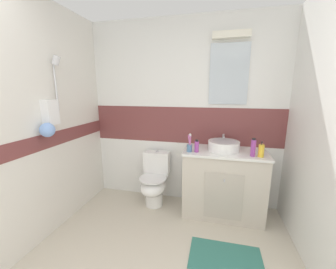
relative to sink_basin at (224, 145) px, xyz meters
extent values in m
cube|color=beige|center=(-0.55, -0.96, -0.93)|extent=(3.20, 3.48, 0.04)
cube|color=white|center=(-0.55, 0.29, -0.49)|extent=(3.20, 0.10, 0.85)
cube|color=brown|center=(-0.55, 0.29, 0.19)|extent=(3.20, 0.10, 0.50)
cube|color=white|center=(-0.55, 0.29, 1.01)|extent=(3.20, 0.10, 1.15)
cube|color=silver|center=(0.02, 0.23, 0.86)|extent=(0.47, 0.02, 0.74)
cube|color=white|center=(0.02, 0.19, 1.31)|extent=(0.44, 0.10, 0.08)
cube|color=silver|center=(-1.90, -0.96, 0.34)|extent=(0.10, 3.48, 2.50)
cube|color=brown|center=(-1.84, -0.96, 0.13)|extent=(0.01, 3.48, 0.16)
cube|color=white|center=(-1.80, -0.73, 0.44)|extent=(0.10, 0.14, 0.26)
cylinder|color=silver|center=(-1.82, -0.59, 0.71)|extent=(0.02, 0.02, 0.53)
cylinder|color=silver|center=(-1.78, -0.59, 0.97)|extent=(0.10, 0.07, 0.11)
sphere|color=#7FA5E5|center=(-1.75, -0.84, 0.27)|extent=(0.15, 0.15, 0.15)
cube|color=beige|center=(0.02, -0.01, -0.50)|extent=(0.97, 0.51, 0.82)
cube|color=white|center=(0.02, -0.02, -0.08)|extent=(0.99, 0.53, 0.03)
cube|color=#B6AD9F|center=(0.02, -0.27, -0.54)|extent=(0.44, 0.01, 0.57)
cylinder|color=silver|center=(0.02, -0.29, -0.34)|extent=(0.02, 0.02, 0.03)
cylinder|color=white|center=(0.00, 0.00, 0.00)|extent=(0.38, 0.38, 0.12)
cylinder|color=#B3B3B8|center=(0.00, 0.00, 0.05)|extent=(0.31, 0.31, 0.01)
cylinder|color=silver|center=(0.00, 0.22, 0.02)|extent=(0.03, 0.03, 0.16)
cylinder|color=silver|center=(0.00, 0.11, 0.10)|extent=(0.02, 0.17, 0.02)
cylinder|color=white|center=(-0.90, -0.04, -0.82)|extent=(0.24, 0.24, 0.18)
ellipsoid|color=white|center=(-0.90, -0.08, -0.62)|extent=(0.34, 0.42, 0.22)
cylinder|color=white|center=(-0.90, -0.08, -0.50)|extent=(0.37, 0.37, 0.02)
cube|color=white|center=(-0.90, 0.13, -0.35)|extent=(0.36, 0.17, 0.32)
cylinder|color=silver|center=(-0.90, 0.13, -0.18)|extent=(0.04, 0.04, 0.02)
cylinder|color=#4C7299|center=(-0.40, -0.16, -0.02)|extent=(0.06, 0.06, 0.09)
cylinder|color=#D872BF|center=(-0.41, -0.15, 0.05)|extent=(0.04, 0.01, 0.17)
cube|color=white|center=(-0.41, -0.15, 0.14)|extent=(0.02, 0.02, 0.03)
cylinder|color=#D872BF|center=(-0.40, -0.17, 0.06)|extent=(0.04, 0.02, 0.19)
cube|color=white|center=(-0.40, -0.17, 0.15)|extent=(0.02, 0.02, 0.03)
cylinder|color=#D872BF|center=(-0.39, -0.15, 0.05)|extent=(0.01, 0.03, 0.17)
cube|color=white|center=(-0.39, -0.15, 0.14)|extent=(0.01, 0.02, 0.03)
cylinder|color=yellow|center=(0.40, -0.17, 0.01)|extent=(0.06, 0.06, 0.14)
cylinder|color=#262626|center=(0.40, -0.17, 0.10)|extent=(0.01, 0.01, 0.04)
cylinder|color=#262626|center=(0.40, -0.18, 0.11)|extent=(0.01, 0.02, 0.01)
cylinder|color=#993F99|center=(-0.32, -0.15, 0.00)|extent=(0.05, 0.05, 0.13)
cylinder|color=black|center=(-0.32, -0.15, 0.08)|extent=(0.04, 0.04, 0.02)
cylinder|color=#993F99|center=(0.31, -0.17, 0.03)|extent=(0.05, 0.05, 0.19)
cylinder|color=black|center=(0.31, -0.17, 0.14)|extent=(0.04, 0.04, 0.02)
cube|color=#337266|center=(0.05, -0.77, -0.91)|extent=(0.68, 0.41, 0.01)
camera|label=1|loc=(-0.10, -2.51, 0.66)|focal=21.77mm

